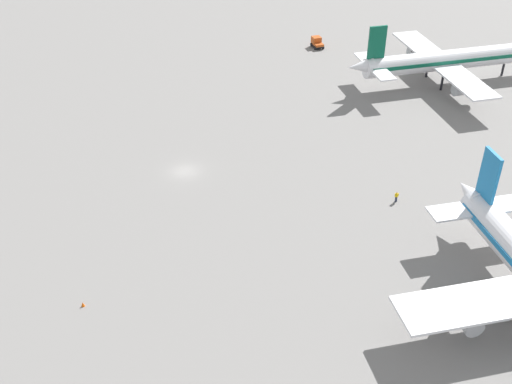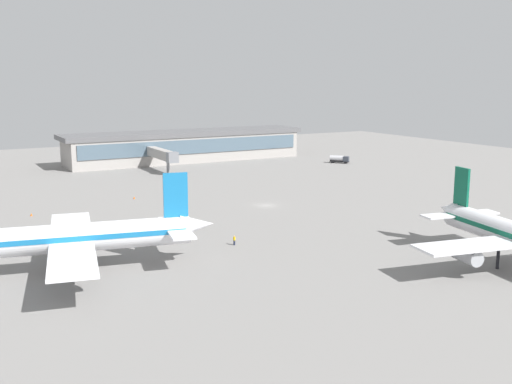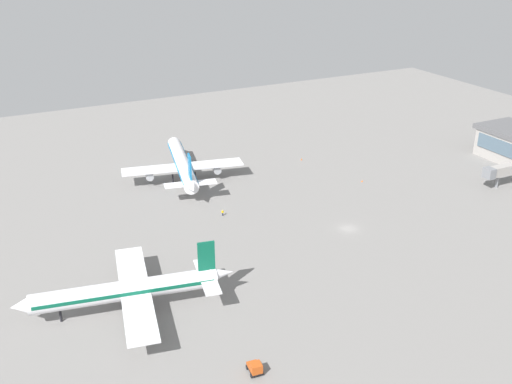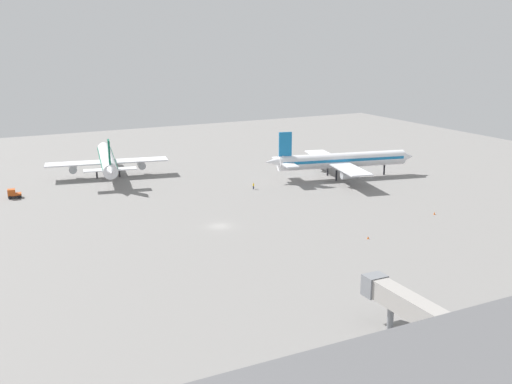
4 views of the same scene
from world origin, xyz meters
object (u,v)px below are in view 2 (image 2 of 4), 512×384
Objects in this scene: ground_crew_worker at (234,240)px; safety_cone_near_gate at (134,198)px; fuel_truck at (339,159)px; airplane_at_gate at (61,239)px; safety_cone_mid_apron at (31,215)px.

ground_crew_worker reaches higher than safety_cone_near_gate.
airplane_at_gate is at bearing -96.68° from fuel_truck.
airplane_at_gate is at bearing 61.28° from safety_cone_near_gate.
safety_cone_near_gate is at bearing -106.73° from airplane_at_gate.
airplane_at_gate is 7.54× the size of fuel_truck.
fuel_truck is 9.95× the size of safety_cone_mid_apron.
airplane_at_gate reaches higher than safety_cone_near_gate.
safety_cone_mid_apron is at bearing 16.16° from safety_cone_near_gate.
airplane_at_gate is 41.03m from safety_cone_mid_apron.
safety_cone_near_gate is (-26.11, -47.65, -4.72)m from airplane_at_gate.
ground_crew_worker is 46.88m from safety_cone_near_gate.
airplane_at_gate is 128.62m from fuel_truck.
airplane_at_gate is 26.97× the size of ground_crew_worker.
ground_crew_worker is 47.69m from safety_cone_mid_apron.
fuel_truck reaches higher than safety_cone_mid_apron.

